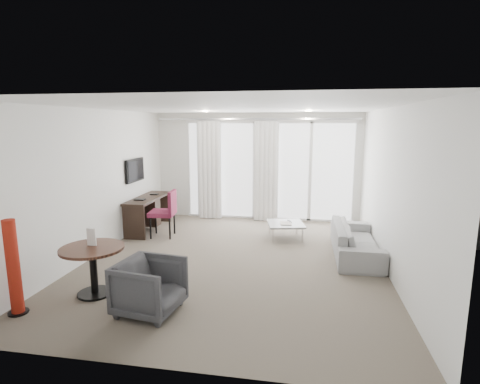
% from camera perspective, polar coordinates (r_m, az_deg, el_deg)
% --- Properties ---
extents(floor, '(5.00, 6.00, 0.00)m').
position_cam_1_polar(floor, '(6.61, -0.90, -10.35)').
color(floor, '#61574A').
rests_on(floor, ground).
extents(ceiling, '(5.00, 6.00, 0.00)m').
position_cam_1_polar(ceiling, '(6.19, -0.97, 12.78)').
color(ceiling, white).
rests_on(ceiling, ground).
extents(wall_left, '(0.00, 6.00, 2.60)m').
position_cam_1_polar(wall_left, '(7.17, -20.99, 1.33)').
color(wall_left, silver).
rests_on(wall_left, ground).
extents(wall_right, '(0.00, 6.00, 2.60)m').
position_cam_1_polar(wall_right, '(6.31, 21.98, 0.12)').
color(wall_right, silver).
rests_on(wall_right, ground).
extents(wall_front, '(5.00, 0.00, 2.60)m').
position_cam_1_polar(wall_front, '(3.45, -10.31, -7.38)').
color(wall_front, silver).
rests_on(wall_front, ground).
extents(window_panel, '(4.00, 0.02, 2.38)m').
position_cam_1_polar(window_panel, '(9.17, 4.39, 3.20)').
color(window_panel, white).
rests_on(window_panel, ground).
extents(window_frame, '(4.10, 0.06, 2.44)m').
position_cam_1_polar(window_frame, '(9.16, 4.38, 3.19)').
color(window_frame, white).
rests_on(window_frame, ground).
extents(curtain_left, '(0.60, 0.20, 2.38)m').
position_cam_1_polar(curtain_left, '(9.26, -4.69, 3.27)').
color(curtain_left, white).
rests_on(curtain_left, ground).
extents(curtain_right, '(0.60, 0.20, 2.38)m').
position_cam_1_polar(curtain_right, '(9.01, 3.97, 3.08)').
color(curtain_right, white).
rests_on(curtain_right, ground).
extents(curtain_track, '(4.80, 0.04, 0.04)m').
position_cam_1_polar(curtain_track, '(8.97, 2.46, 11.07)').
color(curtain_track, '#B2B2B7').
rests_on(curtain_track, ceiling).
extents(downlight_a, '(0.12, 0.12, 0.02)m').
position_cam_1_polar(downlight_a, '(7.95, -5.29, 12.13)').
color(downlight_a, '#FFE0B2').
rests_on(downlight_a, ceiling).
extents(downlight_b, '(0.12, 0.12, 0.02)m').
position_cam_1_polar(downlight_b, '(7.68, 10.37, 12.07)').
color(downlight_b, '#FFE0B2').
rests_on(downlight_b, ceiling).
extents(desk, '(0.49, 1.58, 0.74)m').
position_cam_1_polar(desk, '(8.58, -13.77, -3.21)').
color(desk, black).
rests_on(desk, floor).
extents(tv, '(0.05, 0.80, 0.50)m').
position_cam_1_polar(tv, '(8.40, -15.73, 3.22)').
color(tv, black).
rests_on(tv, wall_left).
extents(desk_chair, '(0.59, 0.56, 0.98)m').
position_cam_1_polar(desk_chair, '(7.98, -11.76, -3.25)').
color(desk_chair, maroon).
rests_on(desk_chair, floor).
extents(round_table, '(1.05, 1.05, 0.68)m').
position_cam_1_polar(round_table, '(5.64, -21.41, -11.13)').
color(round_table, '#3B1F15').
rests_on(round_table, floor).
extents(menu_card, '(0.13, 0.03, 0.24)m').
position_cam_1_polar(menu_card, '(5.59, -21.64, -7.22)').
color(menu_card, white).
rests_on(menu_card, round_table).
extents(red_lamp, '(0.30, 0.30, 1.21)m').
position_cam_1_polar(red_lamp, '(5.44, -31.26, -9.80)').
color(red_lamp, maroon).
rests_on(red_lamp, floor).
extents(tub_armchair, '(0.85, 0.83, 0.68)m').
position_cam_1_polar(tub_armchair, '(4.94, -13.59, -13.85)').
color(tub_armchair, '#333337').
rests_on(tub_armchair, floor).
extents(coffee_table, '(0.85, 0.85, 0.32)m').
position_cam_1_polar(coffee_table, '(7.83, 6.93, -5.85)').
color(coffee_table, gray).
rests_on(coffee_table, floor).
extents(remote, '(0.10, 0.18, 0.02)m').
position_cam_1_polar(remote, '(7.89, 7.56, -4.26)').
color(remote, black).
rests_on(remote, coffee_table).
extents(magazine, '(0.23, 0.27, 0.01)m').
position_cam_1_polar(magazine, '(7.73, 7.02, -4.55)').
color(magazine, gray).
rests_on(magazine, coffee_table).
extents(sofa, '(0.75, 1.92, 0.56)m').
position_cam_1_polar(sofa, '(7.07, 17.21, -7.03)').
color(sofa, gray).
rests_on(sofa, floor).
extents(terrace_slab, '(5.60, 3.00, 0.12)m').
position_cam_1_polar(terrace_slab, '(10.88, 5.06, -2.41)').
color(terrace_slab, '#4D4D50').
rests_on(terrace_slab, ground).
extents(rattan_chair_a, '(0.64, 0.64, 0.77)m').
position_cam_1_polar(rattan_chair_a, '(10.31, 6.45, -0.62)').
color(rattan_chair_a, brown).
rests_on(rattan_chair_a, terrace_slab).
extents(rattan_chair_b, '(0.57, 0.57, 0.73)m').
position_cam_1_polar(rattan_chair_b, '(10.90, 14.57, -0.39)').
color(rattan_chair_b, brown).
rests_on(rattan_chair_b, terrace_slab).
extents(rattan_table, '(0.59, 0.59, 0.47)m').
position_cam_1_polar(rattan_table, '(10.53, 9.09, -1.30)').
color(rattan_table, brown).
rests_on(rattan_table, terrace_slab).
extents(balustrade, '(5.50, 0.06, 1.05)m').
position_cam_1_polar(balustrade, '(12.20, 5.67, 1.65)').
color(balustrade, '#B2B2B7').
rests_on(balustrade, terrace_slab).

